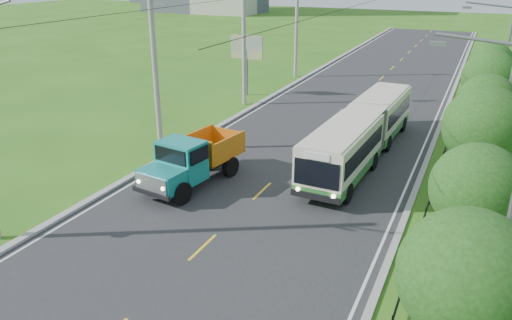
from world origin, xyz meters
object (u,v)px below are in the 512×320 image
Objects in this scene: tree_second at (478,192)px; tree_fourth at (487,107)px; tree_back at (491,67)px; dump_truck at (193,157)px; planter_near at (439,220)px; streetlight_far at (506,48)px; streetlight_mid at (507,85)px; streetlight_near at (511,183)px; pole_near at (156,69)px; pole_far at (297,26)px; planter_far at (463,123)px; pole_mid at (244,42)px; tree_front at (469,281)px; planter_mid at (454,160)px; bus at (363,130)px; tree_third at (485,130)px; billboard_left at (247,51)px; tree_fifth at (490,80)px.

tree_second is 0.98× the size of tree_fourth.
dump_truck is (-13.54, -20.78, -2.16)m from tree_back.
tree_second is 5.19m from planter_near.
dump_truck is at bearing -122.33° from streetlight_far.
streetlight_mid reaches higher than planter_near.
dump_truck is at bearing 159.50° from streetlight_near.
pole_far is (0.00, 24.00, 0.00)m from pole_near.
tree_back reaches higher than tree_fourth.
tree_back is at bearing 93.70° from streetlight_mid.
streetlight_near is 13.54× the size of planter_far.
pole_mid reaches higher than tree_fourth.
pole_near is at bearing 159.26° from tree_second.
planter_far is at bearing 92.78° from tree_front.
tree_back is 8.21× the size of planter_mid.
streetlight_far is at bearing 67.26° from bus.
pole_near is 1.10× the size of streetlight_far.
dump_truck is (4.57, -15.64, -3.60)m from pole_mid.
pole_near reaches higher than tree_third.
planter_far is 0.13× the size of billboard_left.
tree_third is 8.23m from streetlight_near.
pole_mid reaches higher than tree_front.
pole_far is at bearing 121.99° from planter_near.
pole_mid is at bearing -67.58° from billboard_left.
tree_fourth is 8.62m from planter_far.
tree_third is at bearing -53.91° from pole_far.
planter_near is at bearing -58.01° from pole_far.
tree_second is 7.91× the size of planter_mid.
planter_near is at bearing -104.32° from streetlight_mid.
bus is at bearing 53.97° from dump_truck.
planter_far is at bearing 61.46° from dump_truck.
bus is at bearing 127.26° from planter_near.
streetlight_mid is (0.79, 11.86, 1.38)m from tree_second.
tree_fourth reaches higher than billboard_left.
tree_fifth is 8.66× the size of planter_near.
tree_front is 8.36× the size of planter_mid.
tree_fifth is at bearing -35.36° from pole_far.
tree_front is 12.00m from tree_third.
pole_far is at bearing 122.60° from bus.
streetlight_far reaches higher than tree_back.
tree_back is at bearing 90.00° from tree_fifth.
planter_far is (-1.26, 19.86, -3.23)m from tree_second.
tree_front is 1.08× the size of billboard_left.
tree_front is at bearing -90.00° from tree_fourth.
dump_truck is at bearing -80.60° from pole_far.
tree_back is 0.61× the size of streetlight_mid.
tree_second is at bearing -90.00° from tree_back.
pole_mid is (0.00, 12.00, 0.00)m from pole_near.
planter_mid is (-2.04, 14.00, -4.62)m from streetlight_near.
planter_far is (-1.26, 25.86, -3.43)m from tree_front.
planter_far is 18.56m from billboard_left.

